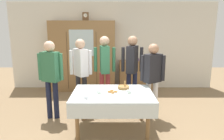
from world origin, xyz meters
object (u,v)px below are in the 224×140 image
(dining_table, at_px, (112,98))
(bread_basket, at_px, (123,87))
(tea_cup_near_left, at_px, (98,92))
(person_behind_table_right, at_px, (80,67))
(tea_cup_front_edge, at_px, (86,97))
(person_near_right_end, at_px, (152,74))
(wall_cabinet, at_px, (82,56))
(spoon_far_left, at_px, (125,97))
(bookshelf_low, at_px, (136,75))
(person_by_cabinet, at_px, (104,64))
(mantel_clock, at_px, (85,16))
(spoon_near_left, at_px, (109,87))
(person_beside_shelf, at_px, (50,72))
(tea_cup_far_left, at_px, (128,92))
(pastry_plate, at_px, (112,92))
(book_stack, at_px, (136,59))
(person_behind_table_left, at_px, (132,64))

(dining_table, xyz_separation_m, bread_basket, (0.22, 0.29, 0.13))
(tea_cup_near_left, xyz_separation_m, person_behind_table_right, (-0.48, 1.04, 0.26))
(tea_cup_near_left, bearing_deg, bread_basket, 32.90)
(tea_cup_front_edge, distance_m, person_near_right_end, 1.59)
(wall_cabinet, bearing_deg, spoon_far_left, -68.20)
(wall_cabinet, relative_size, tea_cup_near_left, 16.35)
(wall_cabinet, relative_size, bookshelf_low, 2.00)
(person_near_right_end, height_order, person_by_cabinet, person_by_cabinet)
(wall_cabinet, distance_m, mantel_clock, 1.19)
(bookshelf_low, xyz_separation_m, person_by_cabinet, (-0.94, -1.42, 0.60))
(tea_cup_front_edge, bearing_deg, tea_cup_near_left, 56.14)
(spoon_far_left, relative_size, spoon_near_left, 1.00)
(tea_cup_near_left, bearing_deg, tea_cup_front_edge, -123.86)
(spoon_near_left, distance_m, person_beside_shelf, 1.27)
(spoon_far_left, bearing_deg, person_near_right_end, 53.26)
(person_near_right_end, xyz_separation_m, person_behind_table_right, (-1.58, 0.44, 0.05))
(tea_cup_far_left, relative_size, tea_cup_front_edge, 1.00)
(bookshelf_low, relative_size, spoon_far_left, 8.92)
(tea_cup_near_left, xyz_separation_m, tea_cup_front_edge, (-0.20, -0.30, 0.00))
(spoon_far_left, distance_m, person_beside_shelf, 1.73)
(tea_cup_near_left, bearing_deg, tea_cup_far_left, 0.56)
(person_behind_table_right, bearing_deg, pastry_plate, -54.08)
(wall_cabinet, relative_size, spoon_far_left, 17.86)
(book_stack, distance_m, person_beside_shelf, 2.93)
(dining_table, height_order, tea_cup_far_left, tea_cup_far_left)
(book_stack, xyz_separation_m, person_by_cabinet, (-0.94, -1.42, 0.11))
(wall_cabinet, bearing_deg, book_stack, 1.75)
(spoon_far_left, bearing_deg, bread_basket, 91.43)
(book_stack, relative_size, tea_cup_far_left, 1.66)
(book_stack, distance_m, pastry_plate, 2.74)
(person_by_cabinet, xyz_separation_m, person_beside_shelf, (-1.10, -0.68, -0.05))
(tea_cup_near_left, distance_m, spoon_near_left, 0.44)
(person_near_right_end, bearing_deg, person_by_cabinet, 148.46)
(dining_table, bearing_deg, tea_cup_front_edge, -145.39)
(bread_basket, bearing_deg, tea_cup_near_left, -147.10)
(person_beside_shelf, bearing_deg, person_behind_table_right, 40.97)
(mantel_clock, height_order, spoon_far_left, mantel_clock)
(wall_cabinet, height_order, bread_basket, wall_cabinet)
(wall_cabinet, distance_m, person_behind_table_right, 1.57)
(pastry_plate, distance_m, spoon_far_left, 0.35)
(spoon_far_left, xyz_separation_m, spoon_near_left, (-0.30, 0.62, 0.00))
(book_stack, bearing_deg, mantel_clock, -178.10)
(person_by_cabinet, bearing_deg, bookshelf_low, 56.49)
(dining_table, xyz_separation_m, bookshelf_low, (0.76, 2.64, -0.18))
(person_beside_shelf, bearing_deg, wall_cabinet, 79.28)
(wall_cabinet, relative_size, person_near_right_end, 1.32)
(person_behind_table_left, height_order, person_behind_table_right, person_behind_table_left)
(book_stack, distance_m, person_behind_table_right, 2.20)
(dining_table, relative_size, bookshelf_low, 1.41)
(tea_cup_front_edge, relative_size, person_beside_shelf, 0.08)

